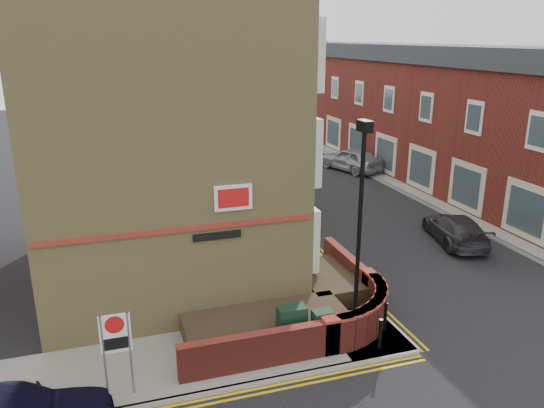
{
  "coord_description": "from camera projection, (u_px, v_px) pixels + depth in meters",
  "views": [
    {
      "loc": [
        -4.82,
        -11.02,
        8.48
      ],
      "look_at": [
        -0.01,
        4.0,
        3.47
      ],
      "focal_mm": 35.0,
      "sensor_mm": 36.0,
      "label": 1
    }
  ],
  "objects": [
    {
      "name": "ground",
      "position": [
        319.0,
        373.0,
        13.97
      ],
      "size": [
        120.0,
        120.0,
        0.0
      ],
      "primitive_type": "plane",
      "color": "black",
      "rests_on": "ground"
    },
    {
      "name": "pavement_corner",
      "position": [
        177.0,
        363.0,
        14.3
      ],
      "size": [
        13.0,
        3.0,
        0.12
      ],
      "primitive_type": "cube",
      "color": "gray",
      "rests_on": "ground"
    },
    {
      "name": "pavement_main",
      "position": [
        240.0,
        197.0,
        29.06
      ],
      "size": [
        2.0,
        32.0,
        0.12
      ],
      "primitive_type": "cube",
      "color": "gray",
      "rests_on": "ground"
    },
    {
      "name": "pavement_far",
      "position": [
        445.0,
        194.0,
        29.53
      ],
      "size": [
        4.0,
        40.0,
        0.12
      ],
      "primitive_type": "cube",
      "color": "gray",
      "rests_on": "ground"
    },
    {
      "name": "kerb_side",
      "position": [
        186.0,
        397.0,
        12.94
      ],
      "size": [
        13.0,
        0.15,
        0.12
      ],
      "primitive_type": "cube",
      "color": "gray",
      "rests_on": "ground"
    },
    {
      "name": "kerb_main_near",
      "position": [
        258.0,
        195.0,
        29.35
      ],
      "size": [
        0.15,
        32.0,
        0.12
      ],
      "primitive_type": "cube",
      "color": "gray",
      "rests_on": "ground"
    },
    {
      "name": "kerb_main_far",
      "position": [
        414.0,
        198.0,
        28.95
      ],
      "size": [
        0.15,
        40.0,
        0.12
      ],
      "primitive_type": "cube",
      "color": "gray",
      "rests_on": "ground"
    },
    {
      "name": "yellow_lines_side",
      "position": [
        188.0,
        406.0,
        12.73
      ],
      "size": [
        13.0,
        0.28,
        0.01
      ],
      "primitive_type": "cube",
      "color": "gold",
      "rests_on": "ground"
    },
    {
      "name": "yellow_lines_main",
      "position": [
        262.0,
        196.0,
        29.44
      ],
      "size": [
        0.28,
        32.0,
        0.01
      ],
      "primitive_type": "cube",
      "color": "gold",
      "rests_on": "ground"
    },
    {
      "name": "corner_building",
      "position": [
        160.0,
        104.0,
        18.53
      ],
      "size": [
        8.95,
        10.4,
        13.6
      ],
      "color": "tan",
      "rests_on": "ground"
    },
    {
      "name": "garden_wall",
      "position": [
        287.0,
        326.0,
        16.24
      ],
      "size": [
        6.8,
        6.0,
        1.2
      ],
      "primitive_type": null,
      "color": "maroon",
      "rests_on": "ground"
    },
    {
      "name": "lamppost",
      "position": [
        359.0,
        232.0,
        14.51
      ],
      "size": [
        0.25,
        0.5,
        6.3
      ],
      "color": "black",
      "rests_on": "pavement_corner"
    },
    {
      "name": "utility_cabinet_large",
      "position": [
        292.0,
        326.0,
        14.85
      ],
      "size": [
        0.8,
        0.45,
        1.2
      ],
      "primitive_type": "cube",
      "color": "black",
      "rests_on": "pavement_corner"
    },
    {
      "name": "utility_cabinet_small",
      "position": [
        322.0,
        328.0,
        14.82
      ],
      "size": [
        0.55,
        0.4,
        1.1
      ],
      "primitive_type": "cube",
      "color": "black",
      "rests_on": "pavement_corner"
    },
    {
      "name": "bollard_near",
      "position": [
        380.0,
        334.0,
        14.74
      ],
      "size": [
        0.11,
        0.11,
        0.9
      ],
      "primitive_type": "cylinder",
      "color": "black",
      "rests_on": "pavement_corner"
    },
    {
      "name": "bollard_far",
      "position": [
        385.0,
        317.0,
        15.64
      ],
      "size": [
        0.11,
        0.11,
        0.9
      ],
      "primitive_type": "cylinder",
      "color": "black",
      "rests_on": "pavement_corner"
    },
    {
      "name": "zone_sign",
      "position": [
        116.0,
        340.0,
        12.47
      ],
      "size": [
        0.72,
        0.07,
        2.2
      ],
      "color": "slate",
      "rests_on": "pavement_corner"
    },
    {
      "name": "far_terrace",
      "position": [
        433.0,
        112.0,
        32.4
      ],
      "size": [
        5.4,
        30.4,
        8.0
      ],
      "color": "maroon",
      "rests_on": "ground"
    },
    {
      "name": "far_terrace_cream",
      "position": [
        308.0,
        84.0,
        51.46
      ],
      "size": [
        5.4,
        12.4,
        8.0
      ],
      "color": "beige",
      "rests_on": "ground"
    },
    {
      "name": "tree_near",
      "position": [
        249.0,
        117.0,
        25.88
      ],
      "size": [
        3.64,
        3.65,
        6.7
      ],
      "color": "#382B1E",
      "rests_on": "pavement_main"
    },
    {
      "name": "tree_mid",
      "position": [
        215.0,
        91.0,
        32.99
      ],
      "size": [
        4.03,
        4.03,
        7.42
      ],
      "color": "#382B1E",
      "rests_on": "pavement_main"
    },
    {
      "name": "tree_far",
      "position": [
        193.0,
        85.0,
        40.34
      ],
      "size": [
        3.81,
        3.81,
        7.0
      ],
      "color": "#382B1E",
      "rests_on": "pavement_main"
    },
    {
      "name": "traffic_light_assembly",
      "position": [
        213.0,
        123.0,
        36.52
      ],
      "size": [
        0.2,
        0.16,
        4.2
      ],
      "color": "black",
      "rests_on": "pavement_main"
    },
    {
      "name": "silver_car_near",
      "position": [
        276.0,
        188.0,
        28.14
      ],
      "size": [
        2.13,
        4.95,
        1.58
      ],
      "primitive_type": "imported",
      "rotation": [
        0.0,
        0.0,
        -0.1
      ],
      "color": "#9C9EA3",
      "rests_on": "ground"
    },
    {
      "name": "red_car_main",
      "position": [
        278.0,
        176.0,
        31.3
      ],
      "size": [
        2.5,
        4.53,
        1.2
      ],
      "primitive_type": "imported",
      "rotation": [
        0.0,
        0.0,
        -0.12
      ],
      "color": "maroon",
      "rests_on": "ground"
    },
    {
      "name": "grey_car_far",
      "position": [
        455.0,
        229.0,
        22.67
      ],
      "size": [
        2.67,
        4.5,
        1.22
      ],
      "primitive_type": "imported",
      "rotation": [
        0.0,
        0.0,
        2.9
      ],
      "color": "#2A292E",
      "rests_on": "ground"
    },
    {
      "name": "silver_car_far",
      "position": [
        351.0,
        159.0,
        34.73
      ],
      "size": [
        3.24,
        4.88,
        1.55
      ],
      "primitive_type": "imported",
      "rotation": [
        0.0,
        0.0,
        3.48
      ],
      "color": "gray",
      "rests_on": "ground"
    }
  ]
}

